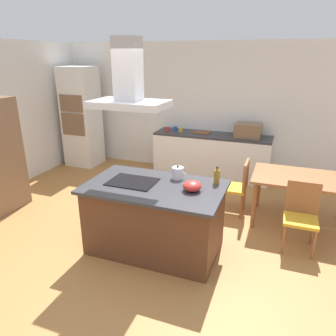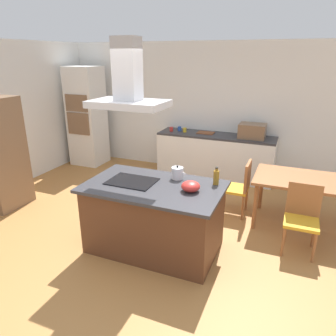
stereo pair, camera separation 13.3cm
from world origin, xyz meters
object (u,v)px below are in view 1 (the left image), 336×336
Objects in this scene: coffee_mug_red at (167,129)px; dining_table at (302,182)px; range_hood at (129,85)px; mixing_bowl at (192,186)px; chair_at_left_end at (238,184)px; olive_oil_bottle at (217,177)px; chair_facing_island at (301,212)px; tea_kettle at (178,173)px; coffee_mug_blue at (175,129)px; wall_oven_stack at (82,117)px; countertop_microwave at (248,130)px; cutting_board at (202,132)px; cooktop at (132,182)px; coffee_mug_yellow at (181,130)px.

dining_table is at bearing -28.57° from coffee_mug_red.
mixing_bowl is at bearing 0.40° from range_hood.
olive_oil_bottle is at bearing -97.72° from chair_at_left_end.
range_hood is (-1.16, -1.38, 1.59)m from chair_at_left_end.
range_hood is (-2.07, -0.71, 1.59)m from chair_facing_island.
coffee_mug_blue is at bearing 109.90° from tea_kettle.
chair_facing_island is at bearing -22.51° from wall_oven_stack.
countertop_microwave is 0.56× the size of chair_at_left_end.
range_hood is (-1.08, -2.88, 1.06)m from countertop_microwave.
olive_oil_bottle is at bearing -71.37° from cutting_board.
coffee_mug_red reaches higher than cooktop.
cutting_board is at bearing 102.56° from mixing_bowl.
olive_oil_bottle is at bearing -91.42° from countertop_microwave.
tea_kettle is 0.92× the size of olive_oil_bottle.
chair_at_left_end is 1.13m from chair_facing_island.
coffee_mug_yellow is at bearing 117.42° from olive_oil_bottle.
mixing_bowl is 1.39m from range_hood.
chair_at_left_end is at bearing -44.21° from coffee_mug_blue.
cooktop is 0.67× the size of chair_facing_island.
coffee_mug_yellow is 0.04× the size of wall_oven_stack.
cooktop is 0.67× the size of chair_at_left_end.
cutting_board is at bearing 131.11° from chair_facing_island.
wall_oven_stack reaches higher than dining_table.
cutting_board reaches higher than chair_facing_island.
tea_kettle is at bearing -122.12° from chair_at_left_end.
coffee_mug_red is 2.02m from wall_oven_stack.
chair_facing_island is (2.66, -2.11, -0.44)m from coffee_mug_red.
coffee_mug_red is at bearing 116.01° from mixing_bowl.
coffee_mug_red is at bearing -142.11° from coffee_mug_blue.
coffee_mug_yellow is at bearing 95.97° from cooktop.
cooktop is 2.50m from dining_table.
chair_facing_island is at bearing 28.84° from mixing_bowl.
olive_oil_bottle is 0.66× the size of cutting_board.
coffee_mug_red is at bearing 5.10° from wall_oven_stack.
countertop_microwave reaches higher than chair_facing_island.
range_hood is at bearing -84.03° from coffee_mug_yellow.
coffee_mug_red is at bearing 151.43° from dining_table.
dining_table is (0.99, -1.50, -0.37)m from countertop_microwave.
coffee_mug_yellow is (-0.30, 2.86, 0.04)m from cooktop.
dining_table is at bearing -56.51° from countertop_microwave.
cutting_board is 2.97m from chair_facing_island.
countertop_microwave reaches higher than coffee_mug_blue.
coffee_mug_blue is 2.17m from wall_oven_stack.
mixing_bowl is 1.53m from chair_facing_island.
olive_oil_bottle is 1.17m from chair_at_left_end.
cutting_board is 0.38× the size of chair_facing_island.
mixing_bowl reaches higher than chair_at_left_end.
range_hood is at bearing -146.40° from dining_table.
olive_oil_bottle is 2.51× the size of coffee_mug_blue.
countertop_microwave is at bearing 0.75° from coffee_mug_yellow.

